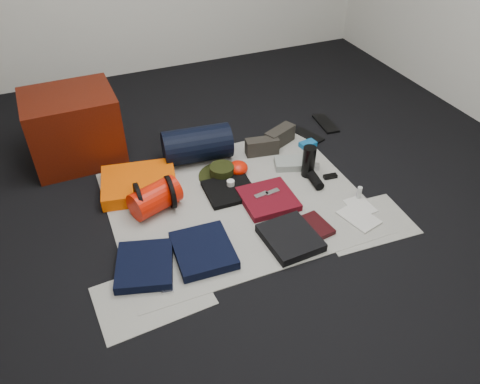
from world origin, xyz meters
name	(u,v)px	position (x,y,z in m)	size (l,w,h in m)	color
floor	(236,203)	(0.00, 0.00, -0.01)	(4.50, 4.50, 0.02)	black
newspaper_mat	(236,201)	(0.00, 0.00, 0.00)	(1.60, 1.30, 0.01)	#B7B6A9
newspaper_sheet_front_left	(153,296)	(-0.70, -0.55, 0.00)	(0.58, 0.40, 0.00)	#B7B6A9
newspaper_sheet_front_right	(364,223)	(0.65, -0.50, 0.00)	(0.58, 0.40, 0.00)	#B7B6A9
red_cabinet	(74,128)	(-0.86, 0.92, 0.25)	(0.61, 0.51, 0.51)	#4B1105
sleeping_pad	(139,184)	(-0.55, 0.37, 0.05)	(0.49, 0.40, 0.09)	#F85902
stuff_sack	(155,198)	(-0.50, 0.12, 0.10)	(0.18, 0.18, 0.31)	red
sack_strap_left	(139,200)	(-0.60, 0.12, 0.11)	(0.22, 0.22, 0.03)	black
sack_strap_right	(170,192)	(-0.40, 0.12, 0.11)	(0.22, 0.22, 0.03)	black
navy_duffel	(197,145)	(-0.08, 0.55, 0.13)	(0.25, 0.25, 0.48)	black
boonie_brim	(222,176)	(0.01, 0.29, 0.01)	(0.33, 0.33, 0.01)	black
boonie_crown	(222,171)	(0.01, 0.29, 0.05)	(0.17, 0.17, 0.07)	black
hiking_boot_left	(262,146)	(0.39, 0.44, 0.07)	(0.24, 0.09, 0.12)	#2D2923
hiking_boot_right	(280,136)	(0.57, 0.51, 0.07)	(0.26, 0.10, 0.13)	#2D2923
flip_flop_left	(308,135)	(0.83, 0.53, 0.01)	(0.10, 0.27, 0.01)	black
flip_flop_right	(326,123)	(1.05, 0.64, 0.01)	(0.11, 0.30, 0.02)	black
trousers_navy_a	(145,265)	(-0.69, -0.35, 0.03)	(0.30, 0.35, 0.05)	black
trousers_navy_b	(203,250)	(-0.35, -0.37, 0.03)	(0.32, 0.37, 0.06)	black
trousers_charcoal	(290,238)	(0.15, -0.47, 0.03)	(0.29, 0.34, 0.05)	black
black_tshirt	(230,190)	(-0.01, 0.10, 0.02)	(0.32, 0.30, 0.03)	black
red_shirt	(268,199)	(0.19, -0.09, 0.03)	(0.33, 0.33, 0.04)	#590913
orange_stuff_sack	(238,168)	(0.13, 0.28, 0.05)	(0.14, 0.14, 0.09)	red
first_aid_pouch	(289,163)	(0.50, 0.22, 0.03)	(0.20, 0.15, 0.05)	gray
water_bottle	(309,162)	(0.57, 0.07, 0.12)	(0.09, 0.09, 0.23)	black
speaker	(315,180)	(0.57, -0.04, 0.04)	(0.06, 0.06, 0.16)	black
compact_camera	(313,166)	(0.64, 0.13, 0.02)	(0.09, 0.05, 0.04)	silver
cyan_case	(308,144)	(0.75, 0.39, 0.03)	(0.12, 0.08, 0.04)	#0F5891
toiletry_purple	(359,193)	(0.75, -0.28, 0.05)	(0.03, 0.03, 0.09)	#492579
toiletry_clear	(359,193)	(0.75, -0.28, 0.05)	(0.03, 0.03, 0.09)	#B2B6B1
paperback_book	(316,226)	(0.35, -0.42, 0.02)	(0.14, 0.22, 0.03)	black
map_booklet	(359,218)	(0.64, -0.45, 0.01)	(0.16, 0.24, 0.01)	#BBB9B1
map_printout	(360,206)	(0.71, -0.36, 0.01)	(0.15, 0.19, 0.01)	#BBB9B1
sunglasses	(330,176)	(0.70, -0.02, 0.02)	(0.10, 0.04, 0.02)	black
key_cluster	(167,288)	(-0.62, -0.54, 0.01)	(0.06, 0.06, 0.01)	silver
tape_roll	(231,183)	(0.01, 0.13, 0.06)	(0.05, 0.05, 0.04)	beige
energy_bar_a	(261,195)	(0.15, -0.07, 0.06)	(0.10, 0.04, 0.01)	silver
energy_bar_b	(272,192)	(0.23, -0.07, 0.06)	(0.10, 0.04, 0.01)	silver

